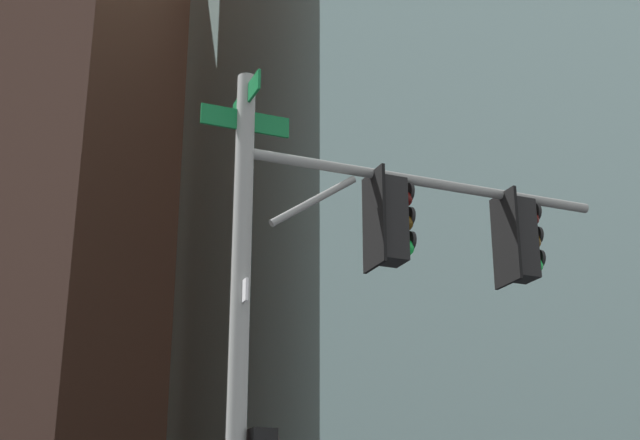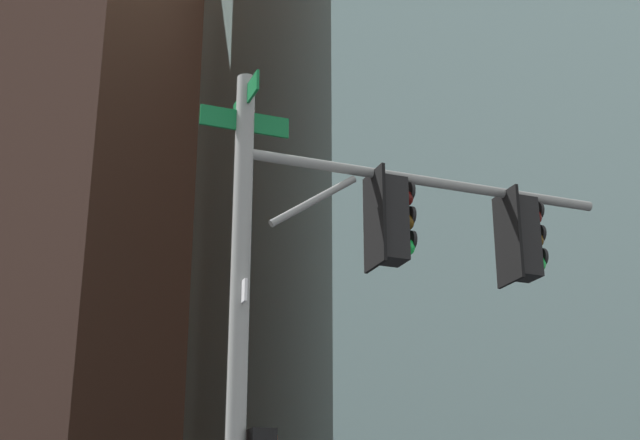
{
  "view_description": "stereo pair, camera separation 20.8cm",
  "coord_description": "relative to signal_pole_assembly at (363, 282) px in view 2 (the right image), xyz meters",
  "views": [
    {
      "loc": [
        -9.55,
        3.0,
        1.49
      ],
      "look_at": [
        -0.37,
        -0.67,
        5.11
      ],
      "focal_mm": 53.22,
      "sensor_mm": 36.0,
      "label": 1
    },
    {
      "loc": [
        -9.62,
        2.8,
        1.49
      ],
      "look_at": [
        -0.37,
        -0.67,
        5.11
      ],
      "focal_mm": 53.22,
      "sensor_mm": 36.0,
      "label": 2
    }
  ],
  "objects": [
    {
      "name": "building_brick_midblock",
      "position": [
        39.19,
        -27.65,
        19.06
      ],
      "size": [
        18.13,
        16.56,
        47.01
      ],
      "primitive_type": "cube",
      "color": "brown",
      "rests_on": "ground_plane"
    },
    {
      "name": "building_brick_farside",
      "position": [
        50.06,
        -2.33,
        15.63
      ],
      "size": [
        22.7,
        14.53,
        40.15
      ],
      "primitive_type": "cube",
      "color": "brown",
      "rests_on": "ground_plane"
    },
    {
      "name": "signal_pole_assembly",
      "position": [
        0.0,
        0.0,
        0.0
      ],
      "size": [
        0.92,
        5.08,
        6.71
      ],
      "rotation": [
        0.0,
        0.0,
        4.72
      ],
      "color": "gray",
      "rests_on": "ground_plane"
    }
  ]
}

